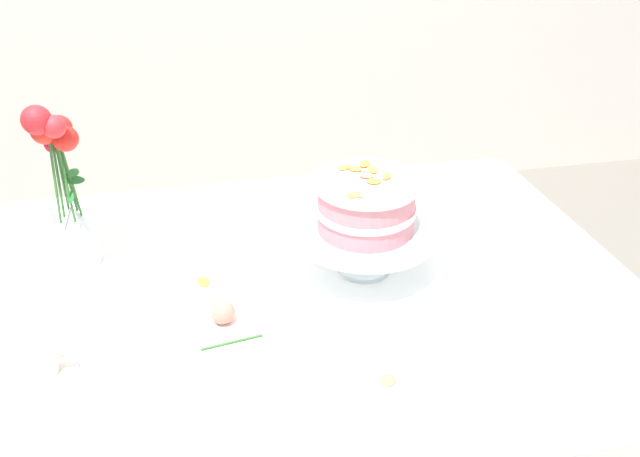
{
  "coord_description": "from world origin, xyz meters",
  "views": [
    {
      "loc": [
        -0.16,
        -1.03,
        1.47
      ],
      "look_at": [
        0.06,
        0.01,
        0.86
      ],
      "focal_mm": 35.3,
      "sensor_mm": 36.0,
      "label": 1
    }
  ],
  "objects": [
    {
      "name": "cake_stand",
      "position": [
        0.16,
        0.02,
        0.82
      ],
      "size": [
        0.29,
        0.29,
        0.1
      ],
      "color": "silver",
      "rests_on": "linen_napkin"
    },
    {
      "name": "teacup",
      "position": [
        -0.45,
        -0.17,
        0.77
      ],
      "size": [
        0.13,
        0.13,
        0.06
      ],
      "color": "silver",
      "rests_on": "dining_table"
    },
    {
      "name": "flower_vase",
      "position": [
        -0.42,
        0.17,
        0.91
      ],
      "size": [
        0.09,
        0.1,
        0.36
      ],
      "color": "silver",
      "rests_on": "dining_table"
    },
    {
      "name": "loose_petal_1",
      "position": [
        0.25,
        0.19,
        0.74
      ],
      "size": [
        0.02,
        0.03,
        0.01
      ],
      "primitive_type": "ellipsoid",
      "rotation": [
        0.0,
        0.0,
        4.5
      ],
      "color": "orange",
      "rests_on": "dining_table"
    },
    {
      "name": "fallen_rose",
      "position": [
        -0.14,
        -0.09,
        0.76
      ],
      "size": [
        0.11,
        0.1,
        0.05
      ],
      "color": "#2D6028",
      "rests_on": "dining_table"
    },
    {
      "name": "layer_cake",
      "position": [
        0.16,
        0.02,
        0.9
      ],
      "size": [
        0.2,
        0.2,
        0.12
      ],
      "color": "#CC7A84",
      "rests_on": "cake_stand"
    },
    {
      "name": "linen_napkin",
      "position": [
        0.16,
        0.02,
        0.74
      ],
      "size": [
        0.37,
        0.37,
        0.0
      ],
      "primitive_type": "cube",
      "rotation": [
        0.0,
        0.0,
        0.17
      ],
      "color": "white",
      "rests_on": "dining_table"
    },
    {
      "name": "loose_petal_2",
      "position": [
        0.11,
        -0.3,
        0.74
      ],
      "size": [
        0.04,
        0.04,
        0.0
      ],
      "primitive_type": "ellipsoid",
      "rotation": [
        0.0,
        0.0,
        0.64
      ],
      "color": "#E56B51",
      "rests_on": "dining_table"
    },
    {
      "name": "dining_table",
      "position": [
        0.0,
        -0.03,
        0.65
      ],
      "size": [
        1.4,
        1.0,
        0.74
      ],
      "color": "white",
      "rests_on": "ground"
    },
    {
      "name": "loose_petal_0",
      "position": [
        -0.17,
        0.04,
        0.74
      ],
      "size": [
        0.03,
        0.04,
        0.0
      ],
      "primitive_type": "ellipsoid",
      "rotation": [
        0.0,
        0.0,
        4.91
      ],
      "color": "orange",
      "rests_on": "dining_table"
    }
  ]
}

